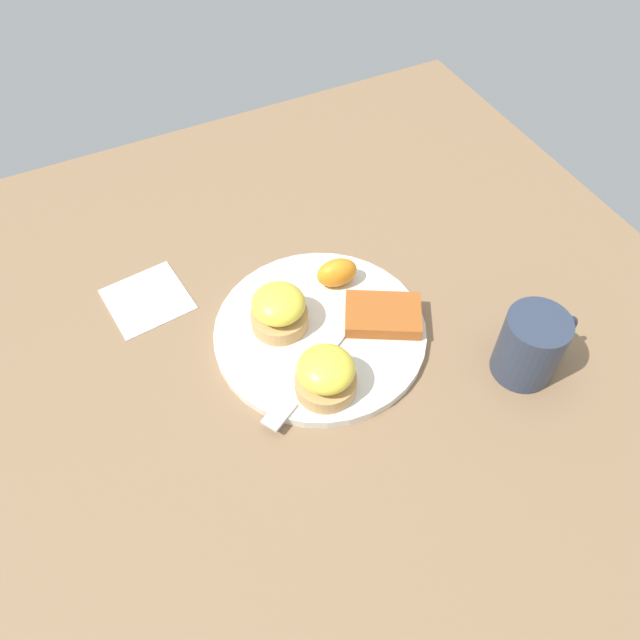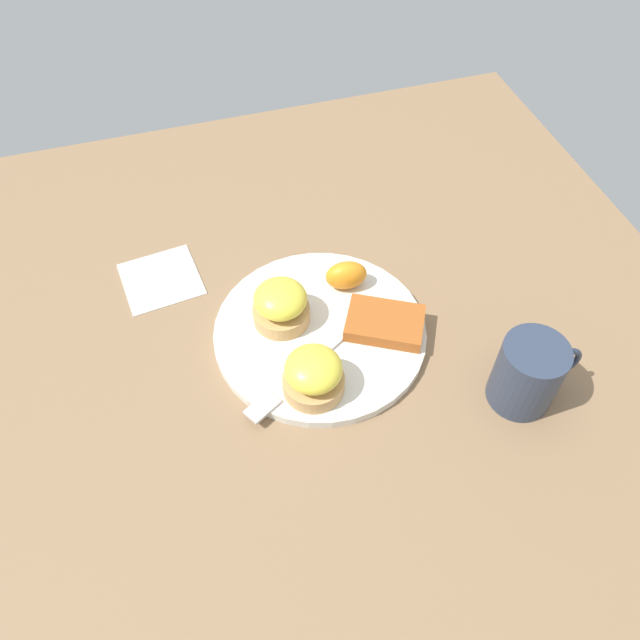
% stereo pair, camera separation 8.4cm
% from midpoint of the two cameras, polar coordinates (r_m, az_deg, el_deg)
% --- Properties ---
extents(ground_plane, '(1.10, 1.10, 0.00)m').
position_cam_midpoint_polar(ground_plane, '(0.87, -2.77, -1.57)').
color(ground_plane, '#846647').
extents(plate, '(0.29, 0.29, 0.01)m').
position_cam_midpoint_polar(plate, '(0.86, -2.79, -1.29)').
color(plate, silver).
rests_on(plate, ground_plane).
extents(sandwich_benedict_left, '(0.08, 0.08, 0.06)m').
position_cam_midpoint_polar(sandwich_benedict_left, '(0.85, -6.63, 0.75)').
color(sandwich_benedict_left, tan).
rests_on(sandwich_benedict_left, plate).
extents(sandwich_benedict_right, '(0.08, 0.08, 0.06)m').
position_cam_midpoint_polar(sandwich_benedict_right, '(0.78, -2.57, -5.24)').
color(sandwich_benedict_right, tan).
rests_on(sandwich_benedict_right, plate).
extents(hashbrown_patty, '(0.13, 0.11, 0.02)m').
position_cam_midpoint_polar(hashbrown_patty, '(0.86, 3.02, 0.30)').
color(hashbrown_patty, '#A4531F').
rests_on(hashbrown_patty, plate).
extents(orange_wedge, '(0.06, 0.04, 0.04)m').
position_cam_midpoint_polar(orange_wedge, '(0.90, -1.14, 4.18)').
color(orange_wedge, orange).
rests_on(orange_wedge, plate).
extents(fork, '(0.19, 0.12, 0.00)m').
position_cam_midpoint_polar(fork, '(0.81, -3.83, -5.17)').
color(fork, silver).
rests_on(fork, plate).
extents(cup, '(0.11, 0.08, 0.10)m').
position_cam_midpoint_polar(cup, '(0.83, 16.01, -2.46)').
color(cup, '#2D384C').
rests_on(cup, ground_plane).
extents(napkin, '(0.12, 0.12, 0.00)m').
position_cam_midpoint_polar(napkin, '(0.95, -17.98, 1.70)').
color(napkin, white).
rests_on(napkin, ground_plane).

